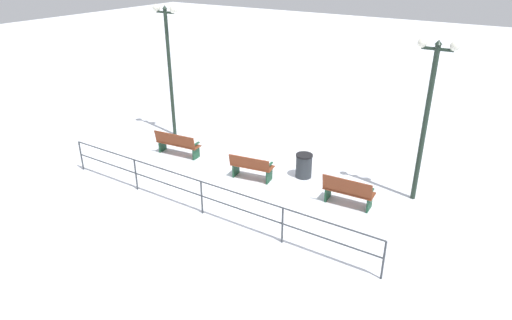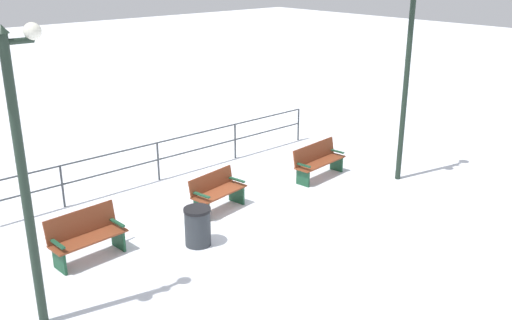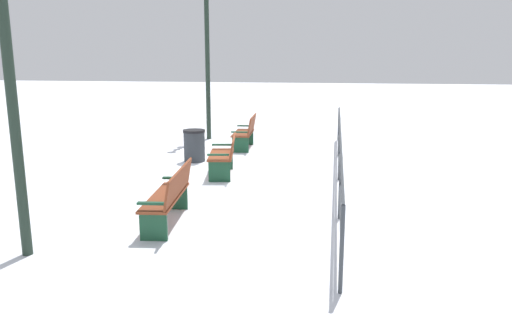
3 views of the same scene
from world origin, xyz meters
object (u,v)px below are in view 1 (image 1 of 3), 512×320
object	(u,v)px
bench_third	(177,143)
lamppost_near	(428,103)
lamppost_middle	(168,51)
trash_bin	(304,166)
bench_second	(251,167)
bench_nearest	(348,191)

from	to	relation	value
bench_third	lamppost_near	distance (m)	8.55
bench_third	lamppost_middle	xyz separation A→B (m)	(1.49, 1.49, 2.88)
bench_third	lamppost_near	xyz separation A→B (m)	(1.49, -8.03, 2.51)
lamppost_middle	trash_bin	distance (m)	6.80
bench_second	bench_third	size ratio (longest dim) A/B	0.84
bench_nearest	trash_bin	bearing A→B (deg)	59.83
bench_third	trash_bin	xyz separation A→B (m)	(0.96, -4.61, -0.07)
lamppost_near	trash_bin	xyz separation A→B (m)	(-0.52, 3.42, -2.58)
trash_bin	lamppost_near	bearing A→B (deg)	-81.35
bench_nearest	bench_third	bearing A→B (deg)	86.46
bench_second	lamppost_near	bearing A→B (deg)	-80.82
lamppost_near	lamppost_middle	bearing A→B (deg)	90.00
bench_nearest	lamppost_middle	size ratio (longest dim) A/B	0.30
bench_second	trash_bin	world-z (taller)	bench_second
bench_nearest	lamppost_middle	bearing A→B (deg)	75.98
bench_nearest	bench_third	distance (m)	6.54
bench_second	lamppost_middle	xyz separation A→B (m)	(1.60, 4.76, 2.90)
bench_second	lamppost_near	size ratio (longest dim) A/B	0.31
lamppost_near	lamppost_middle	world-z (taller)	lamppost_middle
bench_nearest	trash_bin	distance (m)	2.16
bench_third	trash_bin	bearing A→B (deg)	-84.23
bench_second	lamppost_middle	distance (m)	5.80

